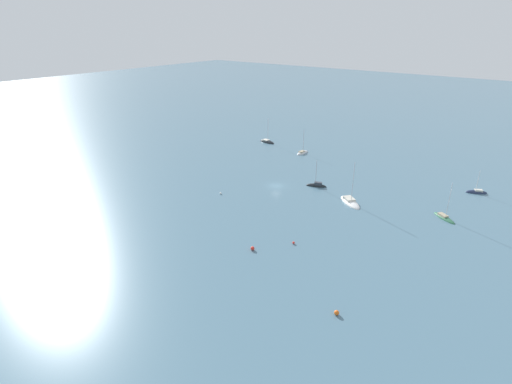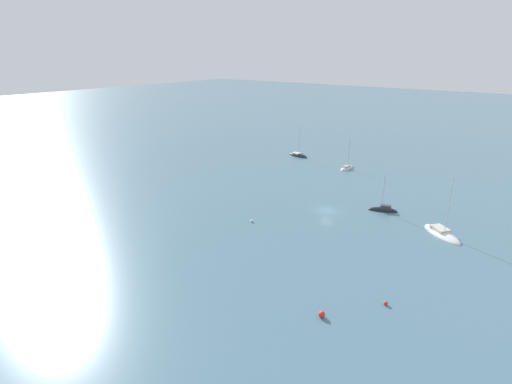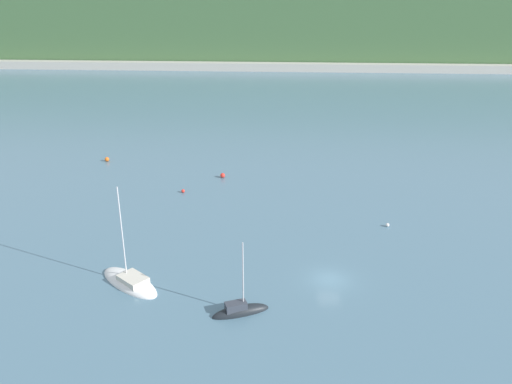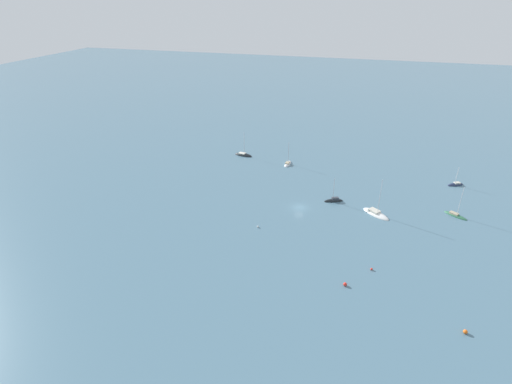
{
  "view_description": "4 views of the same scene",
  "coord_description": "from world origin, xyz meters",
  "px_view_note": "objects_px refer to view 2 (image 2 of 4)",
  "views": [
    {
      "loc": [
        -60.74,
        88.92,
        44.0
      ],
      "look_at": [
        -2.87,
        13.43,
        3.38
      ],
      "focal_mm": 28.0,
      "sensor_mm": 36.0,
      "label": 1
    },
    {
      "loc": [
        -35.31,
        70.52,
        31.55
      ],
      "look_at": [
        14.63,
        5.33,
        2.46
      ],
      "focal_mm": 28.0,
      "sensor_mm": 36.0,
      "label": 2
    },
    {
      "loc": [
        -5.0,
        -48.75,
        29.92
      ],
      "look_at": [
        -9.48,
        17.02,
        3.54
      ],
      "focal_mm": 35.0,
      "sensor_mm": 36.0,
      "label": 3
    },
    {
      "loc": [
        -16.84,
        104.17,
        58.49
      ],
      "look_at": [
        13.8,
        -0.76,
        2.92
      ],
      "focal_mm": 28.0,
      "sensor_mm": 36.0,
      "label": 4
    }
  ],
  "objects_px": {
    "mooring_buoy_0": "(386,303)",
    "mooring_buoy_3": "(322,314)",
    "sailboat_4": "(347,168)",
    "sailboat_0": "(383,210)",
    "mooring_buoy_1": "(252,221)",
    "sailboat_3": "(442,234)",
    "sailboat_1": "(298,156)"
  },
  "relations": [
    {
      "from": "sailboat_1",
      "to": "mooring_buoy_1",
      "type": "distance_m",
      "value": 53.8
    },
    {
      "from": "sailboat_3",
      "to": "mooring_buoy_0",
      "type": "bearing_deg",
      "value": -52.76
    },
    {
      "from": "sailboat_0",
      "to": "sailboat_4",
      "type": "relative_size",
      "value": 0.9
    },
    {
      "from": "sailboat_0",
      "to": "mooring_buoy_0",
      "type": "bearing_deg",
      "value": 88.98
    },
    {
      "from": "sailboat_0",
      "to": "mooring_buoy_0",
      "type": "height_order",
      "value": "sailboat_0"
    },
    {
      "from": "mooring_buoy_3",
      "to": "sailboat_4",
      "type": "bearing_deg",
      "value": -67.29
    },
    {
      "from": "sailboat_0",
      "to": "sailboat_1",
      "type": "distance_m",
      "value": 48.05
    },
    {
      "from": "mooring_buoy_0",
      "to": "sailboat_0",
      "type": "bearing_deg",
      "value": -68.77
    },
    {
      "from": "sailboat_0",
      "to": "mooring_buoy_0",
      "type": "xyz_separation_m",
      "value": [
        -12.34,
        31.77,
        0.14
      ]
    },
    {
      "from": "sailboat_1",
      "to": "mooring_buoy_0",
      "type": "height_order",
      "value": "sailboat_1"
    },
    {
      "from": "mooring_buoy_1",
      "to": "mooring_buoy_3",
      "type": "distance_m",
      "value": 30.91
    },
    {
      "from": "mooring_buoy_0",
      "to": "mooring_buoy_3",
      "type": "distance_m",
      "value": 9.17
    },
    {
      "from": "sailboat_0",
      "to": "mooring_buoy_1",
      "type": "height_order",
      "value": "sailboat_0"
    },
    {
      "from": "sailboat_3",
      "to": "mooring_buoy_3",
      "type": "xyz_separation_m",
      "value": [
        5.82,
        34.49,
        0.32
      ]
    },
    {
      "from": "sailboat_0",
      "to": "mooring_buoy_1",
      "type": "distance_m",
      "value": 28.01
    },
    {
      "from": "sailboat_1",
      "to": "sailboat_3",
      "type": "distance_m",
      "value": 61.13
    },
    {
      "from": "sailboat_3",
      "to": "mooring_buoy_3",
      "type": "distance_m",
      "value": 34.98
    },
    {
      "from": "mooring_buoy_3",
      "to": "mooring_buoy_1",
      "type": "bearing_deg",
      "value": -35.44
    },
    {
      "from": "sailboat_3",
      "to": "mooring_buoy_1",
      "type": "xyz_separation_m",
      "value": [
        31.0,
        16.57,
        0.15
      ]
    },
    {
      "from": "sailboat_3",
      "to": "sailboat_4",
      "type": "xyz_separation_m",
      "value": [
        32.55,
        -29.38,
        -0.01
      ]
    },
    {
      "from": "sailboat_0",
      "to": "sailboat_4",
      "type": "height_order",
      "value": "sailboat_4"
    },
    {
      "from": "mooring_buoy_3",
      "to": "mooring_buoy_0",
      "type": "bearing_deg",
      "value": -126.58
    },
    {
      "from": "sailboat_0",
      "to": "mooring_buoy_3",
      "type": "distance_m",
      "value": 39.73
    },
    {
      "from": "sailboat_0",
      "to": "sailboat_1",
      "type": "relative_size",
      "value": 0.82
    },
    {
      "from": "sailboat_1",
      "to": "sailboat_4",
      "type": "distance_m",
      "value": 19.14
    },
    {
      "from": "sailboat_3",
      "to": "mooring_buoy_0",
      "type": "xyz_separation_m",
      "value": [
        0.36,
        27.13,
        0.18
      ]
    },
    {
      "from": "sailboat_0",
      "to": "mooring_buoy_0",
      "type": "distance_m",
      "value": 34.08
    },
    {
      "from": "sailboat_1",
      "to": "mooring_buoy_3",
      "type": "distance_m",
      "value": 81.59
    },
    {
      "from": "sailboat_0",
      "to": "sailboat_1",
      "type": "xyz_separation_m",
      "value": [
        38.59,
        -28.63,
        -0.07
      ]
    },
    {
      "from": "sailboat_4",
      "to": "sailboat_3",
      "type": "bearing_deg",
      "value": -128.38
    },
    {
      "from": "mooring_buoy_1",
      "to": "mooring_buoy_3",
      "type": "xyz_separation_m",
      "value": [
        -25.18,
        17.92,
        0.16
      ]
    },
    {
      "from": "mooring_buoy_0",
      "to": "sailboat_3",
      "type": "bearing_deg",
      "value": -90.75
    }
  ]
}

